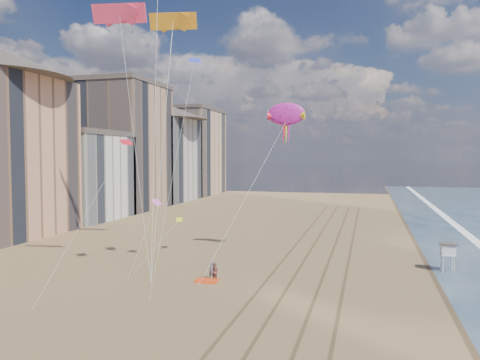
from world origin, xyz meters
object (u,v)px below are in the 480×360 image
object	(u,v)px
grounded_kite	(207,281)
kite_flyer_b	(215,272)
lifeguard_stand	(448,250)
show_kite	(286,114)
kite_flyer_a	(212,270)

from	to	relation	value
grounded_kite	kite_flyer_b	distance (m)	1.12
lifeguard_stand	kite_flyer_b	size ratio (longest dim) A/B	1.67
grounded_kite	show_kite	distance (m)	21.89
grounded_kite	kite_flyer_b	world-z (taller)	kite_flyer_b
grounded_kite	kite_flyer_b	size ratio (longest dim) A/B	1.20
kite_flyer_b	grounded_kite	bearing A→B (deg)	-123.37
lifeguard_stand	grounded_kite	xyz separation A→B (m)	(-23.16, -10.72, -2.19)
grounded_kite	kite_flyer_b	xyz separation A→B (m)	(0.67, 0.44, 0.78)
lifeguard_stand	kite_flyer_a	size ratio (longest dim) A/B	1.85
kite_flyer_a	kite_flyer_b	size ratio (longest dim) A/B	0.90
grounded_kite	kite_flyer_a	xyz separation A→B (m)	(0.07, 1.33, 0.69)
grounded_kite	kite_flyer_a	size ratio (longest dim) A/B	1.33
lifeguard_stand	kite_flyer_a	distance (m)	24.98
lifeguard_stand	kite_flyer_b	distance (m)	24.77
kite_flyer_b	kite_flyer_a	bearing A→B (deg)	147.47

